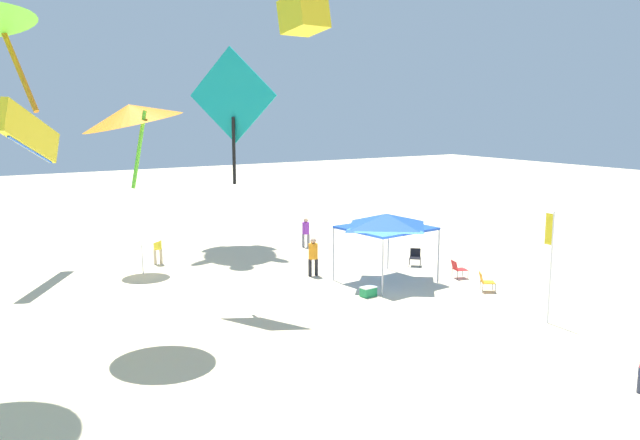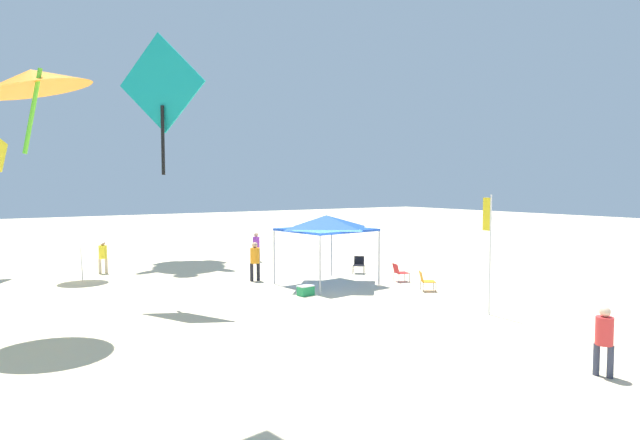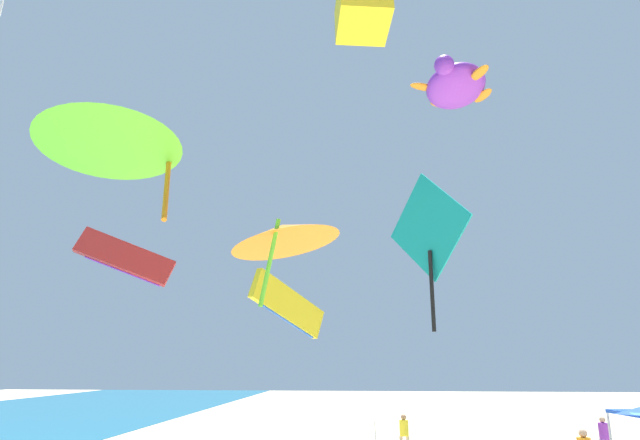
{
  "view_description": "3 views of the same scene",
  "coord_description": "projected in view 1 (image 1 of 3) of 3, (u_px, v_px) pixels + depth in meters",
  "views": [
    {
      "loc": [
        -21.02,
        16.22,
        7.46
      ],
      "look_at": [
        1.63,
        2.22,
        2.9
      ],
      "focal_mm": 36.32,
      "sensor_mm": 36.0,
      "label": 1
    },
    {
      "loc": [
        -18.2,
        12.34,
        4.35
      ],
      "look_at": [
        0.61,
        -0.17,
        2.85
      ],
      "focal_mm": 30.16,
      "sensor_mm": 36.0,
      "label": 2
    },
    {
      "loc": [
        -15.18,
        8.28,
        3.82
      ],
      "look_at": [
        0.14,
        9.6,
        7.96
      ],
      "focal_mm": 29.6,
      "sensor_mm": 36.0,
      "label": 3
    }
  ],
  "objects": [
    {
      "name": "person_watching_sky",
      "position": [
        158.0,
        245.0,
        31.46
      ],
      "size": [
        0.39,
        0.43,
        1.62
      ],
      "rotation": [
        0.0,
        0.0,
        4.61
      ],
      "color": "#C6B28C",
      "rests_on": "ground"
    },
    {
      "name": "banner_flag",
      "position": [
        550.0,
        256.0,
        22.51
      ],
      "size": [
        0.36,
        0.06,
        4.01
      ],
      "color": "silver",
      "rests_on": "ground"
    },
    {
      "name": "canopy_tent",
      "position": [
        386.0,
        222.0,
        27.97
      ],
      "size": [
        3.55,
        3.73,
        3.02
      ],
      "rotation": [
        0.0,
        0.0,
        0.11
      ],
      "color": "#B7B7BC",
      "rests_on": "ground"
    },
    {
      "name": "person_far_stroller",
      "position": [
        306.0,
        230.0,
        35.29
      ],
      "size": [
        0.39,
        0.42,
        1.63
      ],
      "rotation": [
        0.0,
        0.0,
        4.41
      ],
      "color": "slate",
      "rests_on": "ground"
    },
    {
      "name": "kite_parafoil_yellow",
      "position": [
        31.0,
        133.0,
        28.44
      ],
      "size": [
        4.4,
        3.13,
        3.04
      ],
      "rotation": [
        0.0,
        0.0,
        5.7
      ],
      "color": "yellow"
    },
    {
      "name": "cooler_box",
      "position": [
        368.0,
        292.0,
        26.11
      ],
      "size": [
        0.47,
        0.66,
        0.4
      ],
      "color": "#1E8C4C",
      "rests_on": "ground"
    },
    {
      "name": "folding_chair_left_of_tent",
      "position": [
        415.0,
        256.0,
        31.22
      ],
      "size": [
        0.81,
        0.8,
        0.82
      ],
      "rotation": [
        0.0,
        0.0,
        3.96
      ],
      "color": "black",
      "rests_on": "ground"
    },
    {
      "name": "folding_chair_right_of_tent",
      "position": [
        458.0,
        268.0,
        28.87
      ],
      "size": [
        0.67,
        0.75,
        0.82
      ],
      "rotation": [
        0.0,
        0.0,
        6.0
      ],
      "color": "black",
      "rests_on": "ground"
    },
    {
      "name": "person_kite_handler",
      "position": [
        313.0,
        254.0,
        29.19
      ],
      "size": [
        0.42,
        0.47,
        1.76
      ],
      "rotation": [
        0.0,
        0.0,
        1.46
      ],
      "color": "black",
      "rests_on": "ground"
    },
    {
      "name": "kite_delta_orange",
      "position": [
        131.0,
        114.0,
        19.96
      ],
      "size": [
        3.51,
        3.55,
        2.79
      ],
      "rotation": [
        0.0,
        0.0,
        6.15
      ],
      "color": "orange"
    },
    {
      "name": "kite_diamond_teal",
      "position": [
        233.0,
        101.0,
        23.77
      ],
      "size": [
        2.78,
        2.26,
        5.02
      ],
      "rotation": [
        0.0,
        0.0,
        3.93
      ],
      "color": "teal"
    },
    {
      "name": "ground",
      "position": [
        385.0,
        290.0,
        27.29
      ],
      "size": [
        120.0,
        120.0,
        0.1
      ],
      "primitive_type": "cube",
      "color": "beige"
    },
    {
      "name": "folding_chair_facing_ocean",
      "position": [
        485.0,
        281.0,
        26.75
      ],
      "size": [
        0.78,
        0.81,
        0.82
      ],
      "rotation": [
        0.0,
        0.0,
        5.69
      ],
      "color": "black",
      "rests_on": "ground"
    },
    {
      "name": "beach_umbrella",
      "position": [
        141.0,
        234.0,
        29.08
      ],
      "size": [
        2.15,
        2.13,
        2.31
      ],
      "color": "silver",
      "rests_on": "ground"
    }
  ]
}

